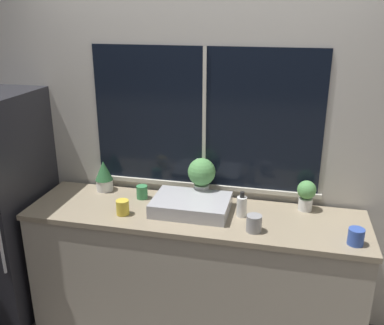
{
  "coord_description": "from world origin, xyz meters",
  "views": [
    {
      "loc": [
        0.56,
        -2.16,
        2.18
      ],
      "look_at": [
        -0.01,
        0.29,
        1.27
      ],
      "focal_mm": 40.0,
      "sensor_mm": 36.0,
      "label": 1
    }
  ],
  "objects_px": {
    "mug_blue": "(356,237)",
    "mug_yellow": "(123,207)",
    "mug_green": "(142,192)",
    "potted_plant_center": "(202,175)",
    "mug_grey": "(254,223)",
    "potted_plant_left": "(104,175)",
    "soap_bottle": "(242,206)",
    "sink": "(191,204)",
    "potted_plant_right": "(306,194)"
  },
  "relations": [
    {
      "from": "soap_bottle",
      "to": "sink",
      "type": "bearing_deg",
      "value": -179.6
    },
    {
      "from": "mug_blue",
      "to": "mug_yellow",
      "type": "relative_size",
      "value": 0.98
    },
    {
      "from": "potted_plant_center",
      "to": "mug_blue",
      "type": "relative_size",
      "value": 3.13
    },
    {
      "from": "sink",
      "to": "mug_yellow",
      "type": "distance_m",
      "value": 0.45
    },
    {
      "from": "mug_grey",
      "to": "mug_yellow",
      "type": "bearing_deg",
      "value": 177.88
    },
    {
      "from": "mug_yellow",
      "to": "sink",
      "type": "bearing_deg",
      "value": 19.45
    },
    {
      "from": "potted_plant_right",
      "to": "soap_bottle",
      "type": "bearing_deg",
      "value": -155.06
    },
    {
      "from": "mug_grey",
      "to": "sink",
      "type": "bearing_deg",
      "value": 157.14
    },
    {
      "from": "soap_bottle",
      "to": "potted_plant_left",
      "type": "bearing_deg",
      "value": 169.75
    },
    {
      "from": "potted_plant_right",
      "to": "soap_bottle",
      "type": "height_order",
      "value": "potted_plant_right"
    },
    {
      "from": "potted_plant_center",
      "to": "mug_green",
      "type": "distance_m",
      "value": 0.44
    },
    {
      "from": "sink",
      "to": "mug_blue",
      "type": "bearing_deg",
      "value": -11.34
    },
    {
      "from": "potted_plant_right",
      "to": "mug_blue",
      "type": "xyz_separation_m",
      "value": [
        0.27,
        -0.39,
        -0.07
      ]
    },
    {
      "from": "potted_plant_center",
      "to": "mug_green",
      "type": "height_order",
      "value": "potted_plant_center"
    },
    {
      "from": "sink",
      "to": "potted_plant_right",
      "type": "bearing_deg",
      "value": 14.45
    },
    {
      "from": "potted_plant_center",
      "to": "mug_grey",
      "type": "height_order",
      "value": "potted_plant_center"
    },
    {
      "from": "potted_plant_left",
      "to": "soap_bottle",
      "type": "height_order",
      "value": "potted_plant_left"
    },
    {
      "from": "potted_plant_left",
      "to": "mug_grey",
      "type": "relative_size",
      "value": 2.18
    },
    {
      "from": "mug_yellow",
      "to": "mug_grey",
      "type": "xyz_separation_m",
      "value": [
        0.85,
        -0.03,
        0.0
      ]
    },
    {
      "from": "potted_plant_right",
      "to": "mug_yellow",
      "type": "bearing_deg",
      "value": -163.69
    },
    {
      "from": "potted_plant_right",
      "to": "mug_yellow",
      "type": "relative_size",
      "value": 2.09
    },
    {
      "from": "potted_plant_left",
      "to": "potted_plant_right",
      "type": "distance_m",
      "value": 1.43
    },
    {
      "from": "mug_blue",
      "to": "mug_yellow",
      "type": "height_order",
      "value": "mug_yellow"
    },
    {
      "from": "mug_green",
      "to": "mug_yellow",
      "type": "height_order",
      "value": "mug_yellow"
    },
    {
      "from": "potted_plant_center",
      "to": "mug_grey",
      "type": "bearing_deg",
      "value": -42.73
    },
    {
      "from": "mug_green",
      "to": "mug_grey",
      "type": "xyz_separation_m",
      "value": [
        0.81,
        -0.3,
        0.0
      ]
    },
    {
      "from": "mug_yellow",
      "to": "mug_grey",
      "type": "height_order",
      "value": "mug_grey"
    },
    {
      "from": "potted_plant_left",
      "to": "mug_blue",
      "type": "distance_m",
      "value": 1.74
    },
    {
      "from": "potted_plant_left",
      "to": "potted_plant_right",
      "type": "xyz_separation_m",
      "value": [
        1.43,
        0.0,
        0.0
      ]
    },
    {
      "from": "mug_blue",
      "to": "potted_plant_right",
      "type": "bearing_deg",
      "value": 124.87
    },
    {
      "from": "potted_plant_center",
      "to": "soap_bottle",
      "type": "distance_m",
      "value": 0.37
    },
    {
      "from": "mug_green",
      "to": "mug_grey",
      "type": "distance_m",
      "value": 0.86
    },
    {
      "from": "soap_bottle",
      "to": "mug_yellow",
      "type": "height_order",
      "value": "soap_bottle"
    },
    {
      "from": "soap_bottle",
      "to": "mug_green",
      "type": "xyz_separation_m",
      "value": [
        -0.71,
        0.11,
        -0.02
      ]
    },
    {
      "from": "mug_yellow",
      "to": "potted_plant_right",
      "type": "bearing_deg",
      "value": 16.31
    },
    {
      "from": "sink",
      "to": "potted_plant_left",
      "type": "bearing_deg",
      "value": 164.9
    },
    {
      "from": "soap_bottle",
      "to": "mug_yellow",
      "type": "xyz_separation_m",
      "value": [
        -0.75,
        -0.15,
        -0.02
      ]
    },
    {
      "from": "mug_blue",
      "to": "mug_grey",
      "type": "relative_size",
      "value": 0.93
    },
    {
      "from": "potted_plant_center",
      "to": "soap_bottle",
      "type": "relative_size",
      "value": 1.8
    },
    {
      "from": "mug_yellow",
      "to": "mug_grey",
      "type": "bearing_deg",
      "value": -2.12
    },
    {
      "from": "potted_plant_center",
      "to": "potted_plant_right",
      "type": "height_order",
      "value": "potted_plant_center"
    },
    {
      "from": "potted_plant_right",
      "to": "mug_blue",
      "type": "distance_m",
      "value": 0.48
    },
    {
      "from": "soap_bottle",
      "to": "mug_yellow",
      "type": "distance_m",
      "value": 0.77
    },
    {
      "from": "potted_plant_center",
      "to": "mug_green",
      "type": "relative_size",
      "value": 3.23
    },
    {
      "from": "sink",
      "to": "mug_grey",
      "type": "xyz_separation_m",
      "value": [
        0.43,
        -0.18,
        0.01
      ]
    },
    {
      "from": "sink",
      "to": "mug_green",
      "type": "xyz_separation_m",
      "value": [
        -0.38,
        0.12,
        0.0
      ]
    },
    {
      "from": "potted_plant_left",
      "to": "sink",
      "type": "bearing_deg",
      "value": -15.1
    },
    {
      "from": "potted_plant_left",
      "to": "mug_blue",
      "type": "xyz_separation_m",
      "value": [
        1.7,
        -0.39,
        -0.07
      ]
    },
    {
      "from": "potted_plant_left",
      "to": "mug_green",
      "type": "height_order",
      "value": "potted_plant_left"
    },
    {
      "from": "soap_bottle",
      "to": "potted_plant_center",
      "type": "bearing_deg",
      "value": 148.41
    }
  ]
}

